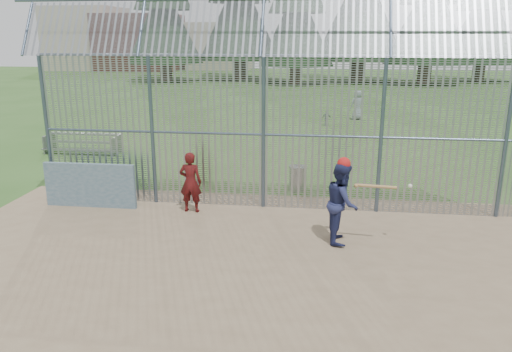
# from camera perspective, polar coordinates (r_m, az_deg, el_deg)

# --- Properties ---
(ground) EXTENTS (120.00, 120.00, 0.00)m
(ground) POSITION_cam_1_polar(r_m,az_deg,el_deg) (10.34, -1.45, -9.99)
(ground) COLOR #2D511E
(ground) RESTS_ON ground
(dirt_infield) EXTENTS (14.00, 10.00, 0.02)m
(dirt_infield) POSITION_cam_1_polar(r_m,az_deg,el_deg) (9.89, -1.90, -11.18)
(dirt_infield) COLOR #756047
(dirt_infield) RESTS_ON ground
(dugout_wall) EXTENTS (2.50, 0.12, 1.20)m
(dugout_wall) POSITION_cam_1_polar(r_m,az_deg,el_deg) (14.07, -18.43, -1.01)
(dugout_wall) COLOR #38566B
(dugout_wall) RESTS_ON dirt_infield
(batter) EXTENTS (0.69, 0.89, 1.82)m
(batter) POSITION_cam_1_polar(r_m,az_deg,el_deg) (11.19, 9.80, -3.02)
(batter) COLOR navy
(batter) RESTS_ON dirt_infield
(onlooker) EXTENTS (0.59, 0.39, 1.60)m
(onlooker) POSITION_cam_1_polar(r_m,az_deg,el_deg) (13.04, -7.49, -0.70)
(onlooker) COLOR maroon
(onlooker) RESTS_ON dirt_infield
(bg_kid_standing) EXTENTS (0.92, 0.77, 1.62)m
(bg_kid_standing) POSITION_cam_1_polar(r_m,az_deg,el_deg) (28.01, 11.50, 7.97)
(bg_kid_standing) COLOR slate
(bg_kid_standing) RESTS_ON ground
(bg_kid_seated) EXTENTS (0.49, 0.30, 0.79)m
(bg_kid_seated) POSITION_cam_1_polar(r_m,az_deg,el_deg) (25.89, 8.08, 6.57)
(bg_kid_seated) COLOR slate
(bg_kid_seated) RESTS_ON ground
(batting_gear) EXTENTS (1.61, 0.38, 0.63)m
(batting_gear) POSITION_cam_1_polar(r_m,az_deg,el_deg) (10.94, 10.67, 0.95)
(batting_gear) COLOR #B51918
(batting_gear) RESTS_ON ground
(trash_can) EXTENTS (0.56, 0.56, 0.82)m
(trash_can) POSITION_cam_1_polar(r_m,az_deg,el_deg) (14.94, 4.80, -0.23)
(trash_can) COLOR gray
(trash_can) RESTS_ON ground
(bleacher) EXTENTS (3.00, 0.95, 0.72)m
(bleacher) POSITION_cam_1_polar(r_m,az_deg,el_deg) (20.79, -19.20, 3.62)
(bleacher) COLOR slate
(bleacher) RESTS_ON ground
(backstop_fence) EXTENTS (20.09, 0.81, 5.30)m
(backstop_fence) POSITION_cam_1_polar(r_m,az_deg,el_deg) (12.81, 8.94, 6.02)
(backstop_fence) COLOR #47566B
(backstop_fence) RESTS_ON ground
(distant_buildings) EXTENTS (26.50, 10.50, 8.00)m
(distant_buildings) POSITION_cam_1_polar(r_m,az_deg,el_deg) (70.16, -13.63, 14.71)
(distant_buildings) COLOR brown
(distant_buildings) RESTS_ON ground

